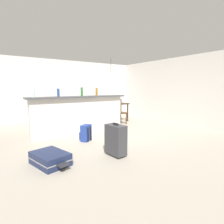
% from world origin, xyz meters
% --- Properties ---
extents(ground_plane, '(13.00, 13.00, 0.05)m').
position_xyz_m(ground_plane, '(0.00, 0.00, -0.03)').
color(ground_plane, '#ADA393').
extents(wall_back, '(6.60, 0.10, 2.50)m').
position_xyz_m(wall_back, '(0.00, 3.05, 1.25)').
color(wall_back, silver).
rests_on(wall_back, ground_plane).
extents(wall_right, '(0.10, 6.00, 2.50)m').
position_xyz_m(wall_right, '(3.05, 0.30, 1.25)').
color(wall_right, silver).
rests_on(wall_right, ground_plane).
extents(partition_half_wall, '(2.80, 0.20, 1.08)m').
position_xyz_m(partition_half_wall, '(-0.78, 0.35, 0.54)').
color(partition_half_wall, silver).
rests_on(partition_half_wall, ground_plane).
extents(bar_countertop, '(2.96, 0.40, 0.05)m').
position_xyz_m(bar_countertop, '(-0.78, 0.35, 1.10)').
color(bar_countertop, '#4C4C51').
rests_on(bar_countertop, partition_half_wall).
extents(bottle_clear, '(0.07, 0.07, 0.24)m').
position_xyz_m(bottle_clear, '(-2.05, 0.30, 1.25)').
color(bottle_clear, silver).
rests_on(bottle_clear, bar_countertop).
extents(bottle_blue, '(0.07, 0.07, 0.21)m').
position_xyz_m(bottle_blue, '(-1.42, 0.31, 1.24)').
color(bottle_blue, '#284C89').
rests_on(bottle_blue, bar_countertop).
extents(bottle_green, '(0.07, 0.07, 0.25)m').
position_xyz_m(bottle_green, '(-0.73, 0.31, 1.25)').
color(bottle_green, '#2D6B38').
rests_on(bottle_green, bar_countertop).
extents(bottle_amber, '(0.07, 0.07, 0.23)m').
position_xyz_m(bottle_amber, '(-0.20, 0.39, 1.24)').
color(bottle_amber, '#9E661E').
rests_on(bottle_amber, bar_countertop).
extents(bottle_white, '(0.06, 0.06, 0.26)m').
position_xyz_m(bottle_white, '(0.44, 0.31, 1.26)').
color(bottle_white, silver).
rests_on(bottle_white, bar_countertop).
extents(dining_table, '(1.10, 0.80, 0.74)m').
position_xyz_m(dining_table, '(1.17, 1.49, 0.65)').
color(dining_table, '#332319').
rests_on(dining_table, ground_plane).
extents(dining_chair_near_partition, '(0.42, 0.42, 0.93)m').
position_xyz_m(dining_chair_near_partition, '(1.05, 0.92, 0.52)').
color(dining_chair_near_partition, '#4C331E').
rests_on(dining_chair_near_partition, ground_plane).
extents(dining_chair_far_side, '(0.47, 0.47, 0.93)m').
position_xyz_m(dining_chair_far_side, '(1.18, 1.99, 0.52)').
color(dining_chair_far_side, '#4C331E').
rests_on(dining_chair_far_side, ground_plane).
extents(pendant_lamp, '(0.34, 0.34, 0.75)m').
position_xyz_m(pendant_lamp, '(1.09, 1.52, 1.87)').
color(pendant_lamp, black).
extents(suitcase_flat_navy, '(0.65, 0.88, 0.22)m').
position_xyz_m(suitcase_flat_navy, '(-2.15, -1.38, 0.11)').
color(suitcase_flat_navy, '#1E284C').
rests_on(suitcase_flat_navy, ground_plane).
extents(backpack_blue, '(0.34, 0.33, 0.42)m').
position_xyz_m(backpack_blue, '(-0.98, -0.41, 0.20)').
color(backpack_blue, '#233D93').
rests_on(backpack_blue, ground_plane).
extents(suitcase_upright_charcoal, '(0.28, 0.46, 0.67)m').
position_xyz_m(suitcase_upright_charcoal, '(-0.92, -1.67, 0.33)').
color(suitcase_upright_charcoal, '#38383D').
rests_on(suitcase_upright_charcoal, ground_plane).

